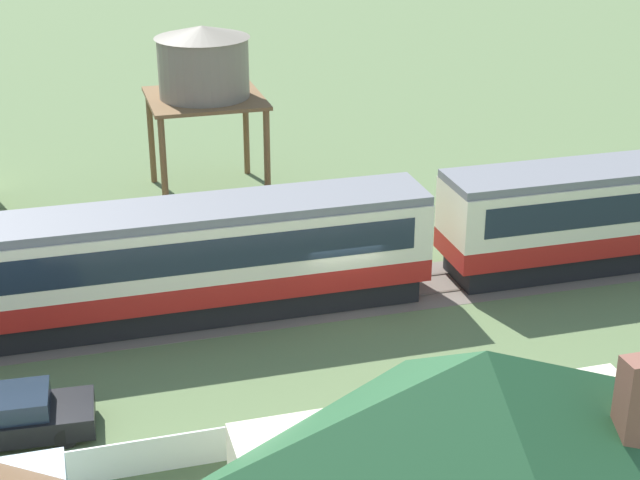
% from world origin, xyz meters
% --- Properties ---
extents(ground_plane, '(600.00, 600.00, 0.00)m').
position_xyz_m(ground_plane, '(0.00, 0.00, 0.00)').
color(ground_plane, '#566B42').
extents(passenger_train, '(55.54, 2.86, 3.99)m').
position_xyz_m(passenger_train, '(-5.42, 0.60, 2.22)').
color(passenger_train, '#AD1E19').
rests_on(passenger_train, ground_plane).
extents(railway_track, '(124.97, 3.60, 0.04)m').
position_xyz_m(railway_track, '(-8.61, 0.60, 0.01)').
color(railway_track, '#665B51').
rests_on(railway_track, ground_plane).
extents(water_tower, '(4.97, 4.97, 7.62)m').
position_xyz_m(water_tower, '(-2.49, 12.24, 5.88)').
color(water_tower, brown).
rests_on(water_tower, ground_plane).
extents(cottage_dark_green_roof, '(10.28, 6.09, 6.20)m').
position_xyz_m(cottage_dark_green_roof, '(-1.30, -14.25, 3.22)').
color(cottage_dark_green_roof, beige).
rests_on(cottage_dark_green_roof, ground_plane).
extents(parked_car_black, '(4.27, 2.11, 1.36)m').
position_xyz_m(parked_car_black, '(-10.86, -5.23, 0.64)').
color(parked_car_black, black).
rests_on(parked_car_black, ground_plane).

